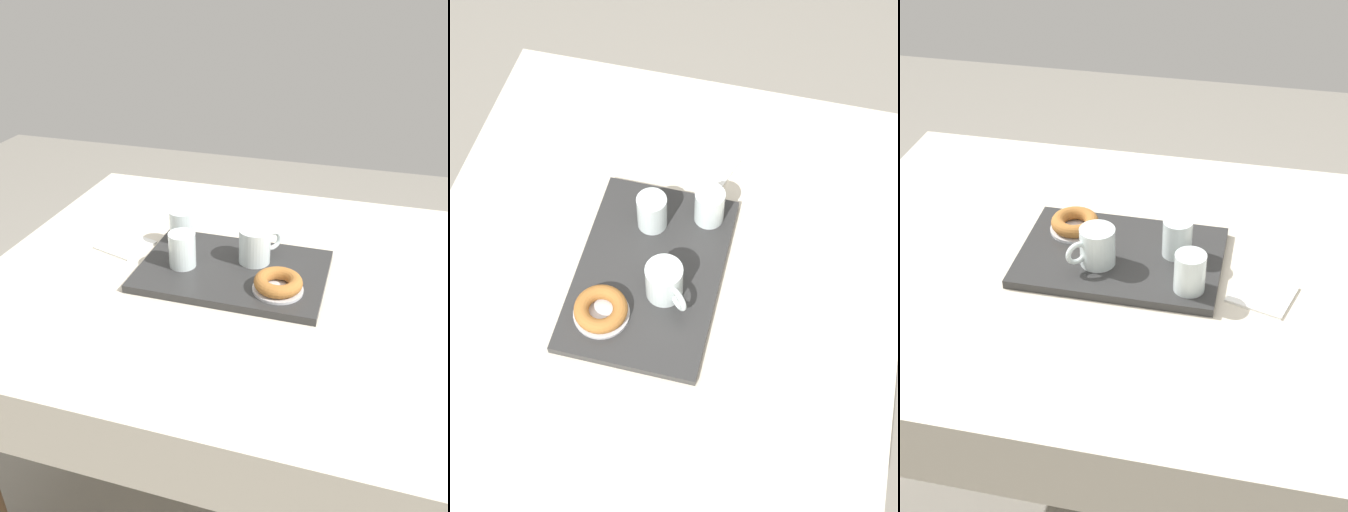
% 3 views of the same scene
% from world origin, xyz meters
% --- Properties ---
extents(ground_plane, '(6.00, 6.00, 0.00)m').
position_xyz_m(ground_plane, '(0.00, 0.00, 0.00)').
color(ground_plane, gray).
extents(dining_table, '(1.36, 1.09, 0.78)m').
position_xyz_m(dining_table, '(0.00, 0.00, 0.68)').
color(dining_table, beige).
rests_on(dining_table, ground).
extents(serving_tray, '(0.47, 0.32, 0.02)m').
position_xyz_m(serving_tray, '(0.05, 0.01, 0.79)').
color(serving_tray, '#2D2D2D').
rests_on(serving_tray, dining_table).
extents(tea_mug_left, '(0.10, 0.10, 0.09)m').
position_xyz_m(tea_mug_left, '(0.01, -0.03, 0.84)').
color(tea_mug_left, silver).
rests_on(tea_mug_left, serving_tray).
extents(water_glass_near, '(0.07, 0.07, 0.09)m').
position_xyz_m(water_glass_near, '(0.22, -0.08, 0.84)').
color(water_glass_near, silver).
rests_on(water_glass_near, serving_tray).
extents(water_glass_far, '(0.07, 0.07, 0.09)m').
position_xyz_m(water_glass_far, '(0.18, 0.04, 0.84)').
color(water_glass_far, silver).
rests_on(water_glass_far, serving_tray).
extents(donut_plate_left, '(0.12, 0.12, 0.01)m').
position_xyz_m(donut_plate_left, '(-0.08, 0.08, 0.80)').
color(donut_plate_left, silver).
rests_on(donut_plate_left, serving_tray).
extents(sugar_donut_left, '(0.12, 0.12, 0.03)m').
position_xyz_m(sugar_donut_left, '(-0.08, 0.08, 0.82)').
color(sugar_donut_left, '#A3662D').
rests_on(sugar_donut_left, donut_plate_left).
extents(paper_napkin, '(0.16, 0.15, 0.01)m').
position_xyz_m(paper_napkin, '(0.38, -0.05, 0.78)').
color(paper_napkin, white).
rests_on(paper_napkin, dining_table).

